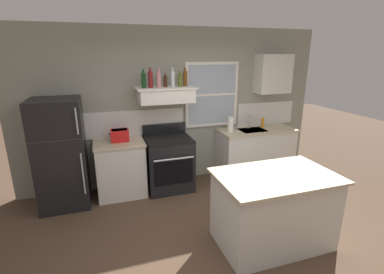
# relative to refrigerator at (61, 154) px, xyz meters

# --- Properties ---
(ground_plane) EXTENTS (16.00, 16.00, 0.00)m
(ground_plane) POSITION_rel_refrigerator_xyz_m (1.90, -1.84, -0.83)
(ground_plane) COLOR #4C3828
(back_wall) EXTENTS (5.40, 0.11, 2.70)m
(back_wall) POSITION_rel_refrigerator_xyz_m (1.93, 0.39, 0.53)
(back_wall) COLOR gray
(back_wall) RESTS_ON ground_plane
(refrigerator) EXTENTS (0.70, 0.72, 1.65)m
(refrigerator) POSITION_rel_refrigerator_xyz_m (0.00, 0.00, 0.00)
(refrigerator) COLOR black
(refrigerator) RESTS_ON ground_plane
(counter_left_of_stove) EXTENTS (0.79, 0.63, 0.91)m
(counter_left_of_stove) POSITION_rel_refrigerator_xyz_m (0.85, 0.06, -0.37)
(counter_left_of_stove) COLOR silver
(counter_left_of_stove) RESTS_ON ground_plane
(toaster) EXTENTS (0.30, 0.20, 0.19)m
(toaster) POSITION_rel_refrigerator_xyz_m (0.87, 0.11, 0.18)
(toaster) COLOR red
(toaster) RESTS_ON counter_left_of_stove
(stove_range) EXTENTS (0.76, 0.69, 1.09)m
(stove_range) POSITION_rel_refrigerator_xyz_m (1.65, 0.02, -0.36)
(stove_range) COLOR black
(stove_range) RESTS_ON ground_plane
(range_hood_shelf) EXTENTS (0.96, 0.52, 0.24)m
(range_hood_shelf) POSITION_rel_refrigerator_xyz_m (1.65, 0.12, 0.80)
(range_hood_shelf) COLOR white
(bottle_dark_green_wine) EXTENTS (0.07, 0.07, 0.28)m
(bottle_dark_green_wine) POSITION_rel_refrigerator_xyz_m (1.30, 0.09, 1.04)
(bottle_dark_green_wine) COLOR #143819
(bottle_dark_green_wine) RESTS_ON range_hood_shelf
(bottle_red_label_wine) EXTENTS (0.07, 0.07, 0.31)m
(bottle_red_label_wine) POSITION_rel_refrigerator_xyz_m (1.41, 0.09, 1.05)
(bottle_red_label_wine) COLOR maroon
(bottle_red_label_wine) RESTS_ON range_hood_shelf
(bottle_rose_pink) EXTENTS (0.07, 0.07, 0.31)m
(bottle_rose_pink) POSITION_rel_refrigerator_xyz_m (1.54, 0.08, 1.05)
(bottle_rose_pink) COLOR #C67F84
(bottle_rose_pink) RESTS_ON range_hood_shelf
(bottle_brown_stout) EXTENTS (0.06, 0.06, 0.21)m
(bottle_brown_stout) POSITION_rel_refrigerator_xyz_m (1.65, 0.10, 1.01)
(bottle_brown_stout) COLOR #381E0F
(bottle_brown_stout) RESTS_ON range_hood_shelf
(bottle_clear_tall) EXTENTS (0.06, 0.06, 0.31)m
(bottle_clear_tall) POSITION_rel_refrigerator_xyz_m (1.77, 0.10, 1.05)
(bottle_clear_tall) COLOR silver
(bottle_clear_tall) RESTS_ON range_hood_shelf
(bottle_olive_oil_square) EXTENTS (0.06, 0.06, 0.25)m
(bottle_olive_oil_square) POSITION_rel_refrigerator_xyz_m (1.89, 0.10, 1.02)
(bottle_olive_oil_square) COLOR #4C601E
(bottle_olive_oil_square) RESTS_ON range_hood_shelf
(bottle_amber_wine) EXTENTS (0.07, 0.07, 0.30)m
(bottle_amber_wine) POSITION_rel_refrigerator_xyz_m (1.99, 0.16, 1.04)
(bottle_amber_wine) COLOR brown
(bottle_amber_wine) RESTS_ON range_hood_shelf
(counter_right_with_sink) EXTENTS (1.43, 0.63, 0.91)m
(counter_right_with_sink) POSITION_rel_refrigerator_xyz_m (3.35, 0.06, -0.37)
(counter_right_with_sink) COLOR silver
(counter_right_with_sink) RESTS_ON ground_plane
(sink_faucet) EXTENTS (0.03, 0.17, 0.28)m
(sink_faucet) POSITION_rel_refrigerator_xyz_m (3.25, 0.16, 0.26)
(sink_faucet) COLOR silver
(sink_faucet) RESTS_ON counter_right_with_sink
(paper_towel_roll) EXTENTS (0.11, 0.11, 0.27)m
(paper_towel_roll) POSITION_rel_refrigerator_xyz_m (2.81, 0.06, 0.22)
(paper_towel_roll) COLOR white
(paper_towel_roll) RESTS_ON counter_right_with_sink
(dish_soap_bottle) EXTENTS (0.06, 0.06, 0.18)m
(dish_soap_bottle) POSITION_rel_refrigerator_xyz_m (3.53, 0.16, 0.17)
(dish_soap_bottle) COLOR orange
(dish_soap_bottle) RESTS_ON counter_right_with_sink
(kitchen_island) EXTENTS (1.40, 0.90, 0.91)m
(kitchen_island) POSITION_rel_refrigerator_xyz_m (2.51, -1.80, -0.37)
(kitchen_island) COLOR silver
(kitchen_island) RESTS_ON ground_plane
(upper_cabinet_right) EXTENTS (0.64, 0.32, 0.70)m
(upper_cabinet_right) POSITION_rel_refrigerator_xyz_m (3.70, 0.20, 1.07)
(upper_cabinet_right) COLOR silver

